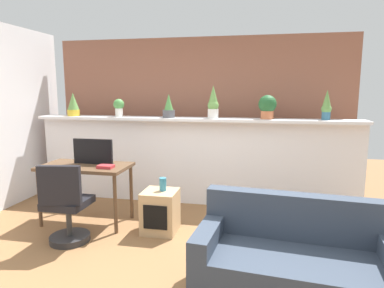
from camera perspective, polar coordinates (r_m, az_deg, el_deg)
The scene contains 17 objects.
ground_plane at distance 3.42m, azimuth -7.00°, elevation -20.37°, with size 12.00×12.00×0.00m, color brown.
divider_wall at distance 5.03m, azimuth 0.10°, elevation -3.05°, with size 4.74×0.16×1.24m, color white.
plant_shelf at distance 4.89m, azimuth 0.01°, elevation 4.21°, with size 4.74×0.37×0.04m, color white.
brick_wall_behind at distance 5.52m, azimuth 1.34°, elevation 4.65°, with size 4.74×0.10×2.50m, color #935B47.
potted_plant_0 at distance 5.55m, azimuth -19.40°, elevation 6.27°, with size 0.18×0.18×0.36m.
potted_plant_1 at distance 5.21m, azimuth -12.24°, elevation 6.20°, with size 0.16×0.16×0.27m.
potted_plant_2 at distance 4.93m, azimuth -3.95°, elevation 6.15°, with size 0.18×0.18×0.34m.
potted_plant_3 at distance 4.82m, azimuth 3.60°, elevation 6.88°, with size 0.16×0.16×0.46m.
potted_plant_4 at distance 4.81m, azimuth 12.61°, elevation 6.26°, with size 0.25×0.25×0.33m.
potted_plant_5 at distance 4.89m, azimuth 21.76°, elevation 6.03°, with size 0.13×0.13×0.40m.
desk at distance 4.46m, azimuth -17.51°, elevation -4.45°, with size 1.10×0.60×0.75m.
tv_monitor at distance 4.45m, azimuth -16.36°, elevation -1.22°, with size 0.52×0.04×0.32m, color black.
office_chair at distance 3.99m, azimuth -20.46°, elevation -10.35°, with size 0.48×0.48×0.91m.
side_cube_shelf at distance 4.11m, azimuth -5.39°, elevation -11.27°, with size 0.40×0.41×0.50m.
vase_on_shelf at distance 4.03m, azimuth -4.94°, elevation -6.79°, with size 0.08×0.08×0.16m, color teal.
book_on_desk at distance 4.20m, azimuth -14.36°, elevation -3.71°, with size 0.18×0.13×0.04m, color #B22D33.
couch at distance 3.01m, azimuth 16.87°, elevation -18.96°, with size 1.63×0.91×0.80m.
Camera 1 is at (0.97, -2.82, 1.68)m, focal length 31.61 mm.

